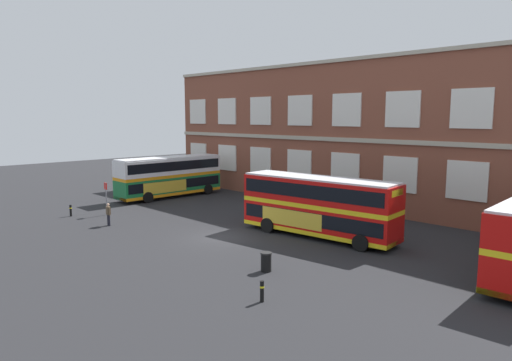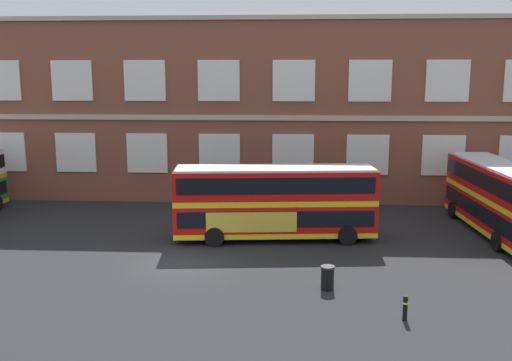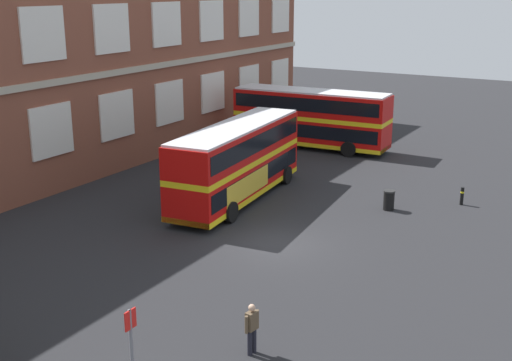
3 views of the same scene
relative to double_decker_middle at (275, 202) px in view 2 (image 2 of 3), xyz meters
The scene contains 6 objects.
ground_plane 5.78m from the double_decker_middle, 148.11° to the right, with size 120.00×120.00×0.00m, color #232326.
brick_terminal_building 13.89m from the double_decker_middle, 96.87° to the left, with size 51.77×8.19×13.01m.
double_decker_middle is the anchor object (origin of this frame).
double_decker_far 12.86m from the double_decker_middle, ahead, with size 3.29×11.12×4.07m.
station_litter_bin 8.14m from the double_decker_middle, 71.84° to the right, with size 0.60×0.60×1.03m.
safety_bollard_west 11.93m from the double_decker_middle, 63.97° to the right, with size 0.19×0.19×0.95m.
Camera 2 is at (5.44, -26.53, 9.04)m, focal length 40.84 mm.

